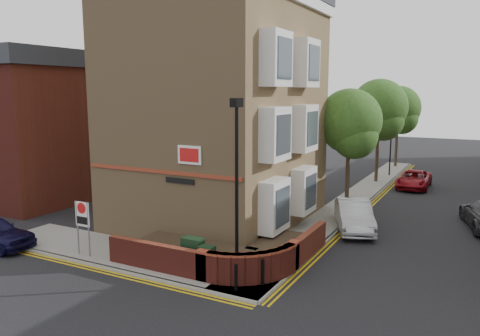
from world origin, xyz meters
name	(u,v)px	position (x,y,z in m)	size (l,w,h in m)	color
ground	(179,286)	(0.00, 0.00, 0.00)	(120.00, 120.00, 0.00)	black
pavement_corner	(130,255)	(-3.50, 1.50, 0.06)	(13.00, 3.00, 0.12)	gray
pavement_main	(355,198)	(2.00, 16.00, 0.06)	(2.00, 32.00, 0.12)	gray
kerb_side	(104,267)	(-3.50, 0.00, 0.06)	(13.00, 0.15, 0.12)	gray
kerb_main_near	(371,200)	(3.00, 16.00, 0.06)	(0.15, 32.00, 0.12)	gray
yellow_lines_side	(99,271)	(-3.50, -0.25, 0.01)	(13.00, 0.28, 0.01)	gold
yellow_lines_main	(375,201)	(3.25, 16.00, 0.01)	(0.28, 32.00, 0.01)	gold
corner_building	(223,100)	(-2.84, 8.00, 6.23)	(8.95, 10.40, 13.60)	#9A7A52
garden_wall	(217,263)	(0.00, 2.50, 0.00)	(6.80, 6.00, 1.20)	maroon
lamppost	(237,189)	(1.60, 1.20, 3.34)	(0.25, 0.50, 6.30)	black
utility_cabinet_large	(193,253)	(-0.30, 1.30, 0.72)	(0.80, 0.45, 1.20)	black
utility_cabinet_small	(207,261)	(0.50, 1.00, 0.67)	(0.55, 0.40, 1.10)	black
bollard_near	(236,277)	(2.00, 0.40, 0.57)	(0.11, 0.11, 0.90)	black
bollard_far	(263,272)	(2.60, 1.20, 0.57)	(0.11, 0.11, 0.90)	black
zone_sign	(82,218)	(-5.00, 0.50, 1.64)	(0.72, 0.07, 2.20)	slate
side_building	(55,125)	(-15.00, 8.00, 4.55)	(6.40, 10.40, 9.00)	maroon
tree_near	(350,126)	(2.00, 14.05, 4.70)	(3.64, 3.65, 6.70)	#382B1E
tree_mid	(379,112)	(2.00, 22.05, 5.20)	(4.03, 4.03, 7.42)	#382B1E
tree_far	(398,111)	(2.00, 30.05, 4.91)	(3.81, 3.81, 7.00)	#382B1E
traffic_light_assembly	(391,142)	(2.40, 25.00, 2.78)	(0.20, 0.16, 4.20)	black
silver_car_near	(354,216)	(3.60, 9.42, 0.72)	(1.52, 4.37, 1.44)	#ABAFB3
red_car_main	(414,179)	(4.73, 21.31, 0.61)	(2.03, 4.40, 1.22)	maroon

